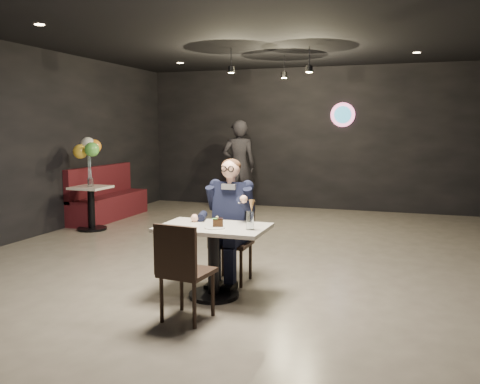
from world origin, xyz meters
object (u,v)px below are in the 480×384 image
(seated_man, at_px, (231,219))
(booth_bench, at_px, (109,193))
(sundae_glass, at_px, (250,221))
(balloon_vase, at_px, (90,182))
(main_table, at_px, (214,261))
(chair_near, at_px, (187,270))
(passerby, at_px, (239,166))
(side_table, at_px, (91,209))
(chair_far, at_px, (232,242))

(seated_man, xyz_separation_m, booth_bench, (-3.55, 2.99, -0.21))
(sundae_glass, distance_m, balloon_vase, 4.49)
(main_table, xyz_separation_m, chair_near, (0.00, -0.65, 0.09))
(sundae_glass, distance_m, booth_bench, 5.36)
(chair_near, relative_size, passerby, 0.49)
(sundae_glass, distance_m, side_table, 4.51)
(sundae_glass, height_order, passerby, passerby)
(balloon_vase, bearing_deg, booth_bench, 106.70)
(chair_far, distance_m, sundae_glass, 0.83)
(sundae_glass, bearing_deg, passerby, 109.93)
(sundae_glass, relative_size, balloon_vase, 1.24)
(main_table, relative_size, side_table, 1.55)
(seated_man, relative_size, sundae_glass, 8.02)
(chair_far, height_order, passerby, passerby)
(main_table, bearing_deg, booth_bench, 135.07)
(seated_man, distance_m, sundae_glass, 0.75)
(side_table, xyz_separation_m, passerby, (1.75, 2.68, 0.59))
(chair_far, xyz_separation_m, sundae_glass, (0.41, -0.61, 0.38))
(side_table, bearing_deg, sundae_glass, -35.39)
(booth_bench, bearing_deg, side_table, -73.30)
(main_table, relative_size, seated_man, 0.76)
(passerby, bearing_deg, booth_bench, 19.73)
(chair_near, distance_m, sundae_glass, 0.81)
(chair_far, bearing_deg, seated_man, 0.00)
(seated_man, relative_size, passerby, 0.76)
(main_table, bearing_deg, passerby, 106.06)
(seated_man, height_order, balloon_vase, seated_man)
(booth_bench, bearing_deg, chair_far, -40.12)
(chair_near, distance_m, side_table, 4.55)
(seated_man, xyz_separation_m, balloon_vase, (-3.25, 1.99, 0.10))
(chair_far, distance_m, booth_bench, 4.64)
(chair_far, bearing_deg, chair_near, -90.00)
(chair_far, distance_m, chair_near, 1.20)
(chair_near, bearing_deg, booth_bench, 136.73)
(chair_far, height_order, sundae_glass, sundae_glass)
(passerby, bearing_deg, sundae_glass, 90.30)
(booth_bench, height_order, side_table, booth_bench)
(main_table, relative_size, booth_bench, 0.54)
(booth_bench, distance_m, passerby, 2.68)
(seated_man, bearing_deg, main_table, -90.00)
(side_table, distance_m, passerby, 3.25)
(balloon_vase, bearing_deg, chair_near, -44.46)
(booth_bench, distance_m, balloon_vase, 1.09)
(chair_near, xyz_separation_m, passerby, (-1.50, 5.86, 0.48))
(main_table, bearing_deg, balloon_vase, 141.98)
(sundae_glass, bearing_deg, chair_near, -125.00)
(chair_near, distance_m, passerby, 6.07)
(main_table, distance_m, chair_near, 0.65)
(main_table, height_order, chair_far, chair_far)
(chair_near, bearing_deg, main_table, 96.46)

